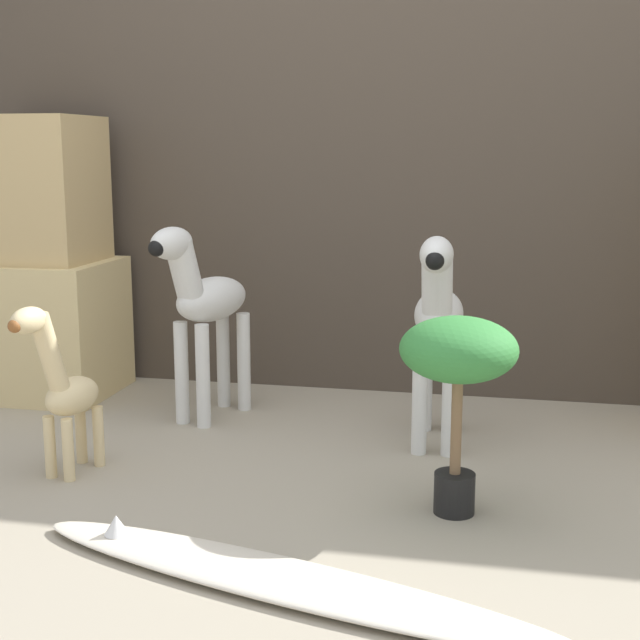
{
  "coord_description": "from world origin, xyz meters",
  "views": [
    {
      "loc": [
        0.45,
        -2.1,
        0.98
      ],
      "look_at": [
        -0.18,
        0.88,
        0.39
      ],
      "focal_mm": 50.0,
      "sensor_mm": 36.0,
      "label": 1
    }
  ],
  "objects": [
    {
      "name": "potted_palm_front",
      "position": [
        0.33,
        0.22,
        0.43
      ],
      "size": [
        0.31,
        0.31,
        0.55
      ],
      "color": "black",
      "rests_on": "ground_plane"
    },
    {
      "name": "surfboard",
      "position": [
        -0.02,
        -0.28,
        0.02
      ],
      "size": [
        1.37,
        0.55,
        0.08
      ],
      "color": "silver",
      "rests_on": "ground_plane"
    },
    {
      "name": "rock_pillar_left",
      "position": [
        -1.38,
        1.11,
        0.5
      ],
      "size": [
        0.59,
        0.48,
        1.11
      ],
      "color": "#DBC184",
      "rests_on": "ground_plane"
    },
    {
      "name": "zebra_left",
      "position": [
        -0.61,
        0.9,
        0.43
      ],
      "size": [
        0.28,
        0.5,
        0.72
      ],
      "color": "silver",
      "rests_on": "ground_plane"
    },
    {
      "name": "giraffe_figurine",
      "position": [
        -0.84,
        0.26,
        0.28
      ],
      "size": [
        0.16,
        0.35,
        0.54
      ],
      "color": "beige",
      "rests_on": "ground_plane"
    },
    {
      "name": "wall_back",
      "position": [
        0.0,
        1.46,
        1.1
      ],
      "size": [
        6.4,
        0.08,
        2.2
      ],
      "color": "#473D33",
      "rests_on": "ground_plane"
    },
    {
      "name": "ground_plane",
      "position": [
        0.0,
        0.0,
        0.0
      ],
      "size": [
        14.0,
        14.0,
        0.0
      ],
      "primitive_type": "plane",
      "color": "#9E937F"
    },
    {
      "name": "zebra_right",
      "position": [
        0.24,
        0.77,
        0.43
      ],
      "size": [
        0.17,
        0.5,
        0.72
      ],
      "color": "silver",
      "rests_on": "ground_plane"
    }
  ]
}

